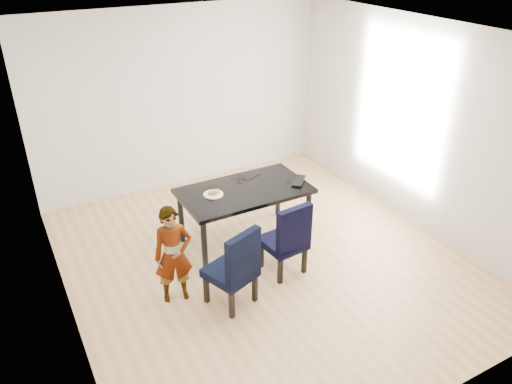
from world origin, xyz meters
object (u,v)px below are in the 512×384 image
child (173,255)px  laptop (295,180)px  dining_table (245,215)px  chair_right (283,236)px  chair_left (230,266)px  plate (213,194)px

child → laptop: size_ratio=3.43×
dining_table → child: size_ratio=1.42×
dining_table → chair_right: size_ratio=1.71×
chair_left → child: bearing=125.0°
chair_right → child: bearing=168.4°
laptop → plate: bearing=-52.6°
chair_left → child: 0.61m
chair_left → child: size_ratio=0.84×
chair_left → laptop: (1.37, 0.88, 0.29)m
child → plate: child is taller
chair_right → dining_table: bearing=91.1°
chair_right → child: 1.29m
plate → chair_left: bearing=-105.8°
chair_right → laptop: bearing=43.3°
chair_left → chair_right: size_ratio=1.01×
dining_table → child: child is taller
chair_left → chair_right: 0.82m
dining_table → plate: 0.55m
plate → laptop: 1.08m
plate → laptop: bearing=-8.7°
dining_table → chair_left: chair_left is taller
child → laptop: child is taller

